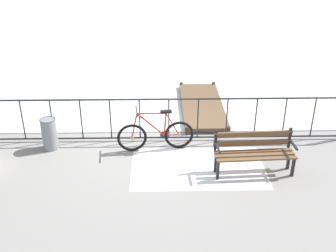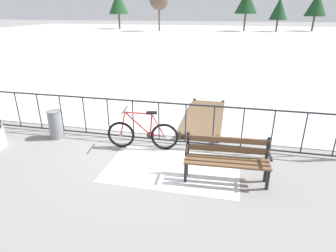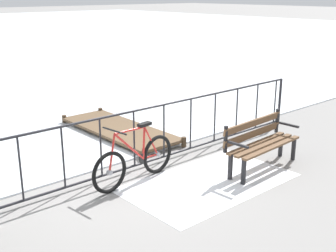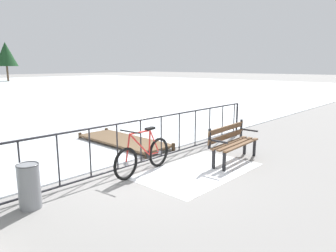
% 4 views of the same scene
% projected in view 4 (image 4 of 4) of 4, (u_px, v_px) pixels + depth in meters
% --- Properties ---
extents(ground_plane, '(160.00, 160.00, 0.00)m').
position_uv_depth(ground_plane, '(130.00, 169.00, 6.87)').
color(ground_plane, gray).
extents(snow_patch, '(2.77, 1.63, 0.01)m').
position_uv_depth(snow_patch, '(199.00, 171.00, 6.73)').
color(snow_patch, white).
rests_on(snow_patch, ground).
extents(railing_fence, '(9.06, 0.06, 1.07)m').
position_uv_depth(railing_fence, '(129.00, 144.00, 6.76)').
color(railing_fence, '#232328').
rests_on(railing_fence, ground).
extents(bicycle_near_railing, '(1.71, 0.52, 0.97)m').
position_uv_depth(bicycle_near_railing, '(143.00, 156.00, 6.56)').
color(bicycle_near_railing, black).
rests_on(bicycle_near_railing, ground).
extents(park_bench, '(1.62, 0.57, 0.89)m').
position_uv_depth(park_bench, '(232.00, 140.00, 7.33)').
color(park_bench, brown).
rests_on(park_bench, ground).
extents(trash_bin, '(0.35, 0.35, 0.73)m').
position_uv_depth(trash_bin, '(29.00, 186.00, 4.91)').
color(trash_bin, gray).
rests_on(trash_bin, ground).
extents(wooden_dock, '(1.10, 3.10, 0.20)m').
position_uv_depth(wooden_dock, '(123.00, 140.00, 8.97)').
color(wooden_dock, brown).
rests_on(wooden_dock, ground).
extents(tree_centre, '(3.12, 3.12, 5.57)m').
position_uv_depth(tree_centre, '(6.00, 54.00, 44.78)').
color(tree_centre, brown).
rests_on(tree_centre, ground).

